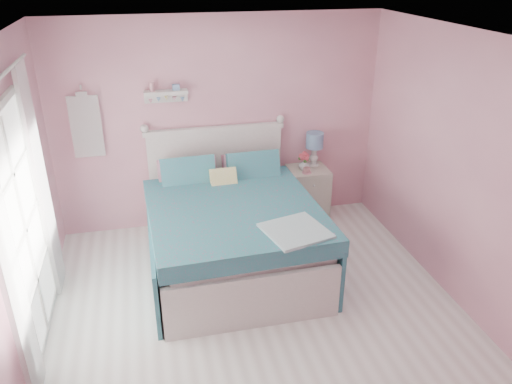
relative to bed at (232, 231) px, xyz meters
name	(u,v)px	position (x,y,z in m)	size (l,w,h in m)	color
floor	(263,328)	(0.08, -1.14, -0.42)	(4.50, 4.50, 0.00)	silver
room_shell	(264,173)	(0.08, -1.14, 1.16)	(4.50, 4.50, 4.50)	#C37B91
bed	(232,231)	(0.00, 0.00, 0.00)	(1.81, 2.25, 1.29)	silver
nightstand	(307,194)	(1.16, 0.85, -0.07)	(0.49, 0.48, 0.71)	beige
table_lamp	(315,143)	(1.26, 0.95, 0.60)	(0.22, 0.22, 0.44)	white
vase	(304,164)	(1.09, 0.84, 0.36)	(0.14, 0.14, 0.14)	silver
teacup	(307,170)	(1.10, 0.73, 0.32)	(0.09, 0.09, 0.07)	#C78588
roses	(304,156)	(1.09, 0.84, 0.47)	(0.14, 0.11, 0.12)	#D64958
wall_shelf	(166,93)	(-0.55, 1.05, 1.31)	(0.50, 0.15, 0.25)	silver
hanging_dress	(86,127)	(-1.48, 1.04, 0.98)	(0.34, 0.03, 0.72)	white
french_door	(24,231)	(-1.90, -0.74, 0.65)	(0.04, 1.32, 2.16)	silver
curtain_near	(9,269)	(-1.84, -1.48, 0.76)	(0.04, 0.40, 2.32)	white
curtain_far	(42,184)	(-1.84, 0.01, 0.76)	(0.04, 0.40, 2.32)	white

